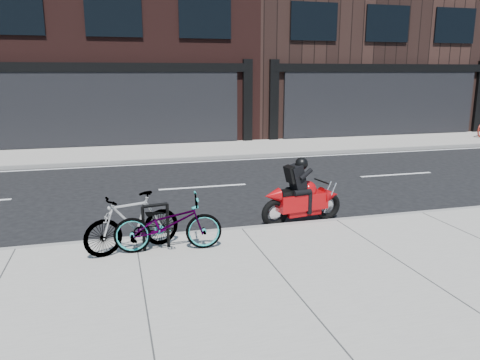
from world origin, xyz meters
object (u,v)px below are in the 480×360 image
object	(u,v)px
bike_rack	(156,222)
bicycle_front	(168,224)
bicycle_rear	(133,222)
motorcycle	(306,196)

from	to	relation	value
bike_rack	bicycle_front	distance (m)	0.24
bike_rack	bicycle_front	bearing A→B (deg)	-35.04
bike_rack	bicycle_front	world-z (taller)	bicycle_front
bicycle_front	bicycle_rear	bearing A→B (deg)	81.28
motorcycle	bike_rack	bearing A→B (deg)	-171.44
bike_rack	motorcycle	size ratio (longest dim) A/B	0.42
motorcycle	bicycle_rear	bearing A→B (deg)	-173.24
bicycle_front	motorcycle	world-z (taller)	motorcycle
bicycle_rear	motorcycle	size ratio (longest dim) A/B	0.89
bicycle_rear	motorcycle	distance (m)	3.67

